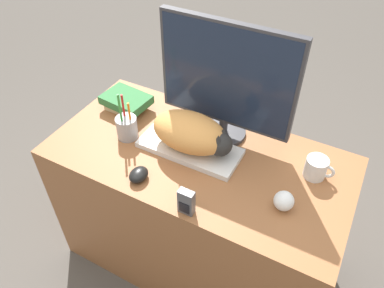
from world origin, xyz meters
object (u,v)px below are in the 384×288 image
at_px(cat, 192,133).
at_px(book_stack, 126,102).
at_px(pen_cup, 127,127).
at_px(phone, 186,202).
at_px(monitor, 226,80).
at_px(computer_mouse, 139,175).
at_px(keyboard, 190,148).
at_px(coffee_mug, 316,168).
at_px(baseball, 284,201).

height_order(cat, book_stack, cat).
bearing_deg(pen_cup, phone, -29.30).
xyz_separation_m(monitor, computer_mouse, (-0.17, -0.39, -0.25)).
xyz_separation_m(keyboard, phone, (0.14, -0.28, 0.04)).
relative_size(monitor, phone, 5.39).
bearing_deg(computer_mouse, coffee_mug, 29.48).
relative_size(keyboard, pen_cup, 1.84).
height_order(cat, pen_cup, pen_cup).
distance_m(cat, coffee_mug, 0.49).
height_order(keyboard, phone, phone).
relative_size(cat, monitor, 0.61).
relative_size(monitor, book_stack, 2.50).
distance_m(cat, monitor, 0.24).
distance_m(monitor, pen_cup, 0.46).
relative_size(cat, pen_cup, 1.49).
bearing_deg(keyboard, baseball, -13.67).
distance_m(computer_mouse, pen_cup, 0.25).
relative_size(keyboard, monitor, 0.75).
xyz_separation_m(monitor, book_stack, (-0.47, -0.05, -0.23)).
xyz_separation_m(pen_cup, book_stack, (-0.12, 0.16, -0.01)).
bearing_deg(pen_cup, cat, 9.68).
bearing_deg(coffee_mug, monitor, 172.07).
distance_m(keyboard, coffee_mug, 0.50).
height_order(computer_mouse, baseball, baseball).
xyz_separation_m(keyboard, pen_cup, (-0.27, -0.05, 0.04)).
relative_size(cat, computer_mouse, 3.98).
height_order(keyboard, baseball, baseball).
height_order(keyboard, coffee_mug, coffee_mug).
distance_m(cat, phone, 0.31).
relative_size(cat, coffee_mug, 3.00).
bearing_deg(monitor, pen_cup, -149.27).
relative_size(monitor, pen_cup, 2.46).
xyz_separation_m(keyboard, cat, (0.01, 0.00, 0.09)).
relative_size(coffee_mug, pen_cup, 0.50).
xyz_separation_m(keyboard, book_stack, (-0.39, 0.11, 0.03)).
bearing_deg(coffee_mug, keyboard, -168.31).
distance_m(monitor, baseball, 0.50).
height_order(keyboard, computer_mouse, computer_mouse).
height_order(keyboard, monitor, monitor).
distance_m(coffee_mug, book_stack, 0.88).
bearing_deg(pen_cup, computer_mouse, -45.33).
height_order(monitor, baseball, monitor).
height_order(pen_cup, book_stack, pen_cup).
distance_m(pen_cup, book_stack, 0.20).
height_order(keyboard, pen_cup, pen_cup).
relative_size(monitor, computer_mouse, 6.54).
bearing_deg(cat, pen_cup, -170.32).
bearing_deg(baseball, computer_mouse, -166.62).
relative_size(baseball, phone, 0.69).
height_order(cat, phone, cat).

